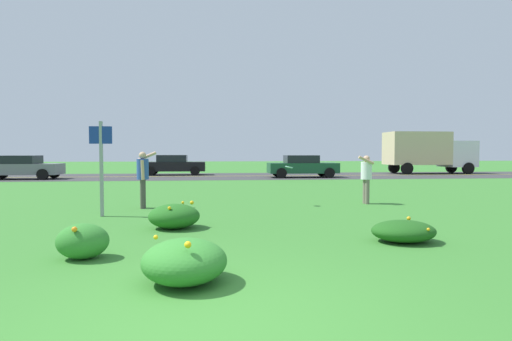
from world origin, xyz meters
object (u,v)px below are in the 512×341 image
Objects in this scene: person_catcher_white_shirt at (366,175)px; frisbee_pale_blue at (289,167)px; car_black_center_left at (174,165)px; car_gray_leftmost at (21,167)px; box_truck_white at (428,150)px; sign_post_near_path at (101,159)px; car_dark_green_center_right at (302,166)px; person_thrower_blue_shirt at (143,174)px.

person_catcher_white_shirt is 6.45× the size of frisbee_pale_blue.
frisbee_pale_blue is 0.05× the size of car_black_center_left.
car_gray_leftmost is 0.67× the size of box_truck_white.
car_black_center_left is (0.02, 19.43, -0.73)m from sign_post_near_path.
person_catcher_white_shirt is at bearing -66.60° from car_black_center_left.
car_black_center_left is at bearing 156.28° from car_dark_green_center_right.
sign_post_near_path is 17.89m from car_dark_green_center_right.
person_catcher_white_shirt is 21.48m from car_gray_leftmost.
car_black_center_left is at bearing 105.96° from frisbee_pale_blue.
person_catcher_white_shirt is at bearing 4.89° from frisbee_pale_blue.
sign_post_near_path is at bearing -162.96° from frisbee_pale_blue.
frisbee_pale_blue is 0.04× the size of box_truck_white.
box_truck_white is (19.41, 19.43, 0.33)m from sign_post_near_path.
frisbee_pale_blue is 14.50m from car_dark_green_center_right.
car_gray_leftmost is 28.45m from box_truck_white.
box_truck_white reaches higher than car_black_center_left.
car_black_center_left is (-5.11, 17.86, -0.44)m from frisbee_pale_blue.
person_thrower_blue_shirt is 0.37× the size of car_gray_leftmost.
sign_post_near_path is 1.73m from person_thrower_blue_shirt.
car_gray_leftmost is 17.44m from car_dark_green_center_right.
car_black_center_left is (-0.76, 17.97, -0.25)m from person_thrower_blue_shirt.
sign_post_near_path reaches higher than car_dark_green_center_right.
box_truck_white reaches higher than car_dark_green_center_right.
box_truck_white is at bearing 19.51° from car_dark_green_center_right.
person_thrower_blue_shirt is at bearing -87.56° from car_black_center_left.
box_truck_white is at bearing 43.98° from person_thrower_blue_shirt.
person_thrower_blue_shirt is (0.79, 1.47, -0.48)m from sign_post_near_path.
car_black_center_left is at bearing 92.44° from person_thrower_blue_shirt.
person_thrower_blue_shirt is 6.88m from person_catcher_white_shirt.
sign_post_near_path is 0.54× the size of car_black_center_left.
sign_post_near_path is 7.88m from person_catcher_white_shirt.
person_thrower_blue_shirt reaches higher than car_dark_green_center_right.
sign_post_near_path reaches higher than car_gray_leftmost.
person_thrower_blue_shirt is 4.35m from frisbee_pale_blue.
box_truck_white reaches higher than frisbee_pale_blue.
box_truck_white is at bearing 45.04° from sign_post_near_path.
car_dark_green_center_right is (7.89, 14.16, -0.25)m from person_thrower_blue_shirt.
person_thrower_blue_shirt is 7.01× the size of frisbee_pale_blue.
car_gray_leftmost is at bearing -156.61° from car_black_center_left.
person_thrower_blue_shirt reaches higher than car_gray_leftmost.
car_gray_leftmost is (-9.55, 14.16, -0.25)m from person_thrower_blue_shirt.
car_gray_leftmost is 9.58m from car_black_center_left.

